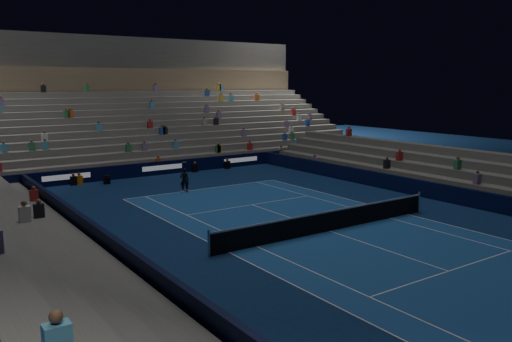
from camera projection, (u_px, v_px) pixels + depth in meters
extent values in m
plane|color=#0C224C|center=(329.00, 231.00, 24.23)|extent=(90.00, 90.00, 0.00)
cube|color=#194A8E|center=(329.00, 231.00, 24.23)|extent=(10.97, 23.77, 0.01)
cube|color=black|center=(162.00, 168.00, 39.16)|extent=(44.00, 0.25, 1.00)
cube|color=black|center=(457.00, 195.00, 29.57)|extent=(0.25, 37.00, 1.00)
cube|color=black|center=(129.00, 261.00, 18.72)|extent=(0.25, 37.00, 1.00)
cube|color=slate|center=(156.00, 169.00, 40.02)|extent=(44.00, 1.00, 0.50)
cube|color=slate|center=(151.00, 165.00, 40.79)|extent=(44.00, 1.00, 1.00)
cube|color=slate|center=(146.00, 160.00, 41.56)|extent=(44.00, 1.00, 1.50)
cube|color=slate|center=(141.00, 155.00, 42.33)|extent=(44.00, 1.00, 2.00)
cube|color=slate|center=(136.00, 151.00, 43.10)|extent=(44.00, 1.00, 2.50)
cube|color=slate|center=(131.00, 147.00, 43.87)|extent=(44.00, 1.00, 3.00)
cube|color=slate|center=(127.00, 143.00, 44.64)|extent=(44.00, 1.00, 3.50)
cube|color=slate|center=(123.00, 139.00, 45.41)|extent=(44.00, 1.00, 4.00)
cube|color=slate|center=(118.00, 135.00, 46.18)|extent=(44.00, 1.00, 4.50)
cube|color=slate|center=(114.00, 131.00, 46.95)|extent=(44.00, 1.00, 5.00)
cube|color=slate|center=(110.00, 128.00, 47.72)|extent=(44.00, 1.00, 5.50)
cube|color=slate|center=(107.00, 124.00, 48.49)|extent=(44.00, 1.00, 6.00)
cube|color=#816B4F|center=(101.00, 80.00, 48.70)|extent=(44.00, 0.60, 2.20)
cube|color=#464643|center=(95.00, 52.00, 49.40)|extent=(44.00, 2.40, 3.00)
cube|color=#5F5F5B|center=(465.00, 198.00, 30.06)|extent=(1.00, 37.00, 0.50)
cube|color=#5F5F5B|center=(475.00, 192.00, 30.58)|extent=(1.00, 37.00, 1.00)
cube|color=#5F5F5B|center=(485.00, 186.00, 31.10)|extent=(1.00, 37.00, 1.50)
cube|color=#5F5F5B|center=(495.00, 180.00, 31.62)|extent=(1.00, 37.00, 2.00)
cube|color=#5F5F5B|center=(505.00, 174.00, 32.13)|extent=(1.00, 37.00, 2.50)
cube|color=#5E5E59|center=(107.00, 272.00, 18.31)|extent=(1.00, 37.00, 0.50)
cube|color=#5E5E59|center=(78.00, 271.00, 17.71)|extent=(1.00, 37.00, 1.00)
cube|color=#5E5E59|center=(46.00, 269.00, 17.11)|extent=(1.00, 37.00, 1.50)
cube|color=#5E5E59|center=(13.00, 268.00, 16.51)|extent=(1.00, 37.00, 2.00)
cylinder|color=#B2B2B7|center=(209.00, 243.00, 20.55)|extent=(0.10, 0.10, 1.10)
cylinder|color=#B2B2B7|center=(419.00, 202.00, 27.72)|extent=(0.10, 0.10, 1.10)
cube|color=black|center=(329.00, 222.00, 24.15)|extent=(12.80, 0.03, 0.90)
cube|color=white|center=(330.00, 211.00, 24.07)|extent=(12.80, 0.04, 0.08)
imported|color=black|center=(184.00, 180.00, 32.78)|extent=(0.66, 0.56, 1.53)
cube|color=black|center=(107.00, 180.00, 35.64)|extent=(0.51, 0.58, 0.56)
cylinder|color=black|center=(109.00, 178.00, 35.26)|extent=(0.22, 0.37, 0.16)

